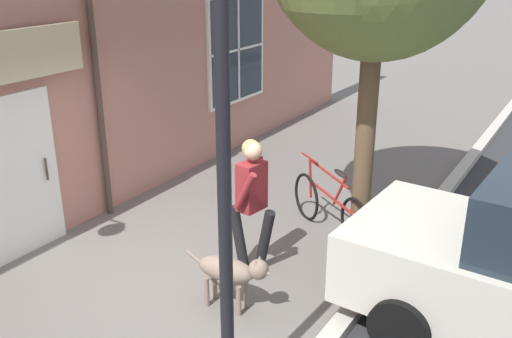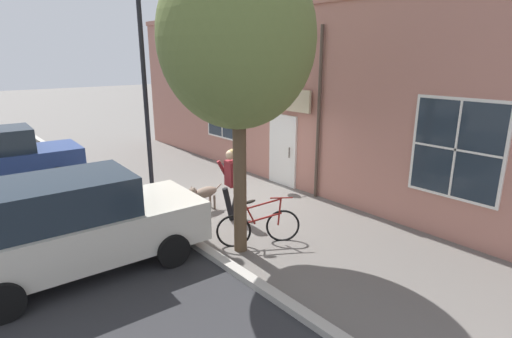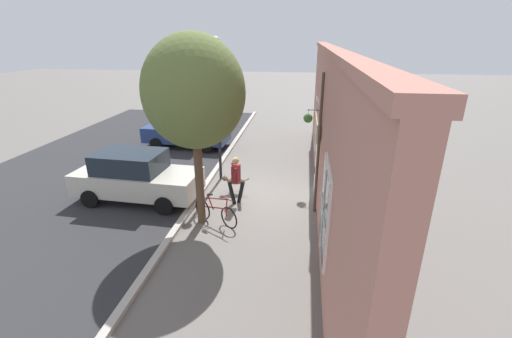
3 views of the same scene
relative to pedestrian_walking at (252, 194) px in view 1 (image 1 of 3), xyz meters
name	(u,v)px [view 1 (image 1 of 3)]	position (x,y,z in m)	size (l,w,h in m)	color
ground_plane	(181,281)	(-0.55, -0.71, -1.01)	(90.00, 90.00, 0.00)	#66605B
storefront_facade	(24,49)	(-2.90, -0.70, 1.55)	(0.95, 18.00, 5.13)	#B27566
pedestrian_walking	(252,194)	(0.00, 0.00, 0.00)	(0.61, 0.60, 1.69)	black
dog_on_leash	(231,271)	(0.26, -0.83, -0.54)	(1.07, 0.35, 0.71)	#7F6B5B
leaning_bicycle	(329,206)	(0.37, 1.43, -0.63)	(1.54, 0.88, 1.00)	black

